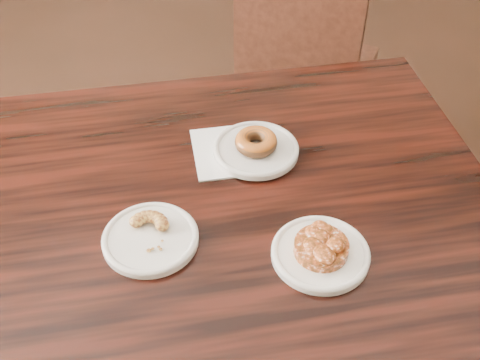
{
  "coord_description": "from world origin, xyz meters",
  "views": [
    {
      "loc": [
        -0.14,
        -0.98,
        1.57
      ],
      "look_at": [
        -0.15,
        -0.17,
        0.8
      ],
      "focal_mm": 45.0,
      "sensor_mm": 36.0,
      "label": 1
    }
  ],
  "objects_px": {
    "apple_fritter": "(322,246)",
    "cruller_fragment": "(149,232)",
    "chair_far": "(309,69)",
    "glazed_donut": "(256,142)",
    "cafe_table": "(246,338)"
  },
  "relations": [
    {
      "from": "cruller_fragment",
      "to": "glazed_donut",
      "type": "bearing_deg",
      "value": 51.67
    },
    {
      "from": "chair_far",
      "to": "cruller_fragment",
      "type": "xyz_separation_m",
      "value": [
        -0.38,
        -1.03,
        0.32
      ]
    },
    {
      "from": "chair_far",
      "to": "apple_fritter",
      "type": "distance_m",
      "value": 1.12
    },
    {
      "from": "cafe_table",
      "to": "apple_fritter",
      "type": "distance_m",
      "value": 0.43
    },
    {
      "from": "cafe_table",
      "to": "apple_fritter",
      "type": "height_order",
      "value": "apple_fritter"
    },
    {
      "from": "apple_fritter",
      "to": "cruller_fragment",
      "type": "relative_size",
      "value": 1.51
    },
    {
      "from": "chair_far",
      "to": "glazed_donut",
      "type": "xyz_separation_m",
      "value": [
        -0.19,
        -0.79,
        0.33
      ]
    },
    {
      "from": "glazed_donut",
      "to": "apple_fritter",
      "type": "xyz_separation_m",
      "value": [
        0.11,
        -0.27,
        -0.0
      ]
    },
    {
      "from": "glazed_donut",
      "to": "cafe_table",
      "type": "bearing_deg",
      "value": -94.74
    },
    {
      "from": "cafe_table",
      "to": "cruller_fragment",
      "type": "distance_m",
      "value": 0.44
    },
    {
      "from": "glazed_donut",
      "to": "apple_fritter",
      "type": "height_order",
      "value": "glazed_donut"
    },
    {
      "from": "apple_fritter",
      "to": "chair_far",
      "type": "bearing_deg",
      "value": 85.43
    },
    {
      "from": "cafe_table",
      "to": "cruller_fragment",
      "type": "bearing_deg",
      "value": -178.3
    },
    {
      "from": "glazed_donut",
      "to": "chair_far",
      "type": "bearing_deg",
      "value": 76.21
    },
    {
      "from": "apple_fritter",
      "to": "cruller_fragment",
      "type": "xyz_separation_m",
      "value": [
        -0.3,
        0.03,
        -0.0
      ]
    }
  ]
}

